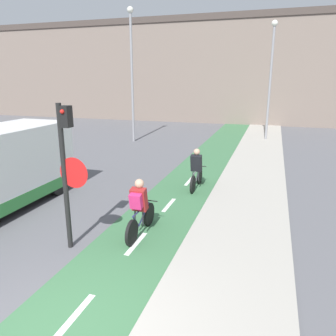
{
  "coord_description": "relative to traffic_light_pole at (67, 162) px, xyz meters",
  "views": [
    {
      "loc": [
        2.77,
        -3.27,
        3.69
      ],
      "look_at": [
        0.0,
        5.41,
        1.2
      ],
      "focal_mm": 35.0,
      "sensor_mm": 36.0,
      "label": 1
    }
  ],
  "objects": [
    {
      "name": "street_lamp_sidewalk",
      "position": [
        3.73,
        15.42,
        2.23
      ],
      "size": [
        0.36,
        0.36,
        6.93
      ],
      "color": "gray",
      "rests_on": "ground_plane"
    },
    {
      "name": "cyclist_far",
      "position": [
        1.71,
        4.85,
        -1.34
      ],
      "size": [
        0.46,
        1.64,
        1.42
      ],
      "color": "black",
      "rests_on": "ground_plane"
    },
    {
      "name": "street_lamp_far",
      "position": [
        -3.93,
        12.43,
        2.56
      ],
      "size": [
        0.36,
        0.36,
        7.54
      ],
      "color": "gray",
      "rests_on": "ground_plane"
    },
    {
      "name": "traffic_light_pole",
      "position": [
        0.0,
        0.0,
        0.0
      ],
      "size": [
        0.67,
        0.25,
        3.22
      ],
      "color": "black",
      "rests_on": "ground_plane"
    },
    {
      "name": "cyclist_near",
      "position": [
        1.22,
        0.99,
        -1.3
      ],
      "size": [
        0.46,
        1.71,
        1.44
      ],
      "color": "black",
      "rests_on": "ground_plane"
    },
    {
      "name": "building_row_background",
      "position": [
        1.29,
        24.44,
        2.36
      ],
      "size": [
        60.0,
        5.2,
        8.68
      ],
      "color": "slate",
      "rests_on": "ground_plane"
    }
  ]
}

